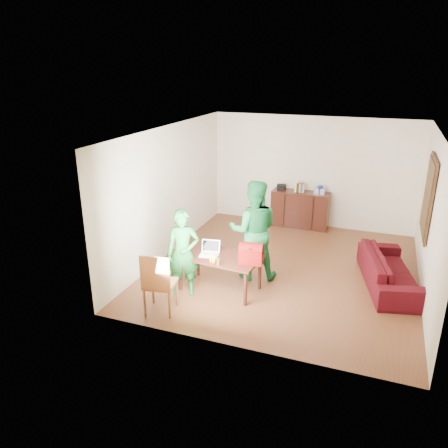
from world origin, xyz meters
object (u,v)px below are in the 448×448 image
at_px(table, 220,259).
at_px(laptop, 209,253).
at_px(bottle, 218,261).
at_px(red_bag, 251,255).
at_px(person_far, 254,230).
at_px(chair, 160,294).
at_px(person_near, 183,253).
at_px(sofa, 390,270).

bearing_deg(table, laptop, -155.69).
relative_size(bottle, red_bag, 0.41).
height_order(person_far, laptop, person_far).
height_order(chair, person_near, person_near).
relative_size(laptop, red_bag, 0.92).
distance_m(person_far, bottle, 1.13).
relative_size(table, chair, 1.41).
distance_m(chair, laptop, 1.15).
bearing_deg(bottle, person_near, 177.19).
height_order(person_far, sofa, person_far).
distance_m(table, bottle, 0.43).
bearing_deg(red_bag, laptop, 170.28).
height_order(laptop, red_bag, red_bag).
bearing_deg(person_far, person_near, 30.01).
xyz_separation_m(laptop, bottle, (0.30, -0.32, 0.04)).
relative_size(person_far, red_bag, 4.80).
bearing_deg(table, sofa, 28.96).
xyz_separation_m(person_near, red_bag, (1.15, 0.24, 0.04)).
bearing_deg(table, bottle, -67.82).
xyz_separation_m(laptop, red_bag, (0.79, -0.05, 0.10)).
distance_m(laptop, bottle, 0.44).
distance_m(laptop, red_bag, 0.79).
distance_m(person_near, person_far, 1.42).
bearing_deg(red_bag, bottle, -156.85).
bearing_deg(person_far, laptop, 34.53).
height_order(table, chair, chair).
height_order(person_far, red_bag, person_far).
relative_size(person_near, person_far, 0.82).
bearing_deg(chair, person_far, 49.58).
distance_m(chair, red_bag, 1.63).
bearing_deg(chair, person_near, 72.76).
bearing_deg(bottle, sofa, 30.62).
bearing_deg(sofa, laptop, 99.58).
relative_size(person_far, laptop, 5.22).
xyz_separation_m(person_far, laptop, (-0.58, -0.75, -0.24)).
bearing_deg(person_far, sofa, 174.75).
height_order(chair, red_bag, chair).
height_order(bottle, sofa, bottle).
bearing_deg(red_bag, table, 163.47).
bearing_deg(laptop, table, 8.80).
xyz_separation_m(chair, sofa, (3.48, 2.27, -0.01)).
height_order(table, bottle, bottle).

